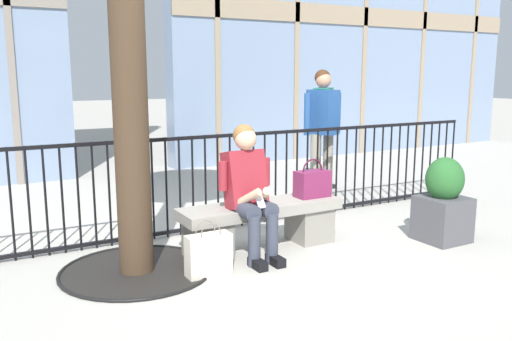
# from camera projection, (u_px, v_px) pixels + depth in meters

# --- Properties ---
(ground_plane) EXTENTS (60.00, 60.00, 0.00)m
(ground_plane) POSITION_uv_depth(u_px,v_px,m) (261.00, 249.00, 5.13)
(ground_plane) COLOR #B2ADA3
(stone_bench) EXTENTS (1.60, 0.44, 0.45)m
(stone_bench) POSITION_uv_depth(u_px,v_px,m) (261.00, 222.00, 5.09)
(stone_bench) COLOR gray
(stone_bench) RESTS_ON ground
(seated_person_with_phone) EXTENTS (0.52, 0.66, 1.21)m
(seated_person_with_phone) POSITION_uv_depth(u_px,v_px,m) (249.00, 187.00, 4.81)
(seated_person_with_phone) COLOR #383D4C
(seated_person_with_phone) RESTS_ON ground
(handbag_on_bench) EXTENTS (0.34, 0.19, 0.38)m
(handbag_on_bench) POSITION_uv_depth(u_px,v_px,m) (312.00, 183.00, 5.30)
(handbag_on_bench) COLOR #7A234C
(handbag_on_bench) RESTS_ON stone_bench
(shopping_bag) EXTENTS (0.38, 0.15, 0.47)m
(shopping_bag) POSITION_uv_depth(u_px,v_px,m) (209.00, 255.00, 4.41)
(shopping_bag) COLOR beige
(shopping_bag) RESTS_ON ground
(bystander_at_railing) EXTENTS (0.55, 0.42, 1.71)m
(bystander_at_railing) POSITION_uv_depth(u_px,v_px,m) (323.00, 120.00, 7.71)
(bystander_at_railing) COLOR black
(bystander_at_railing) RESTS_ON ground
(bystander_further_back) EXTENTS (0.55, 0.42, 1.71)m
(bystander_further_back) POSITION_uv_depth(u_px,v_px,m) (322.00, 126.00, 6.79)
(bystander_further_back) COLOR gray
(bystander_further_back) RESTS_ON ground
(plaza_railing) EXTENTS (7.09, 0.04, 1.03)m
(plaza_railing) POSITION_uv_depth(u_px,v_px,m) (224.00, 181.00, 5.73)
(plaza_railing) COLOR black
(plaza_railing) RESTS_ON ground
(planter) EXTENTS (0.44, 0.44, 0.85)m
(planter) POSITION_uv_depth(u_px,v_px,m) (443.00, 203.00, 5.32)
(planter) COLOR #4C4C51
(planter) RESTS_ON ground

